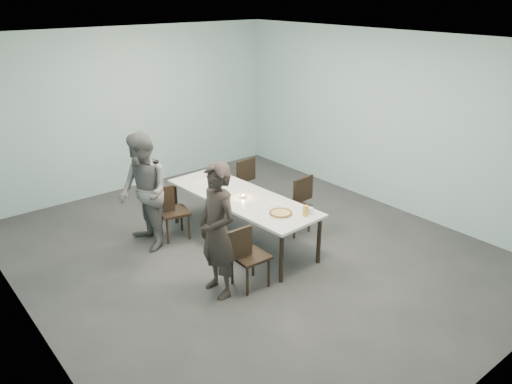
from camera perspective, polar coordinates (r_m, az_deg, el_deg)
ground at (r=7.43m, az=-0.80°, el=-6.78°), size 7.00×7.00×0.00m
room_shell at (r=6.69m, az=-0.89°, el=8.57°), size 6.02×7.02×3.01m
table at (r=7.42m, az=-1.69°, el=-0.87°), size 1.05×2.65×0.75m
chair_near_left at (r=6.35m, az=-1.26°, el=-7.00°), size 0.62×0.44×0.87m
chair_far_left at (r=7.70m, az=-9.97°, el=-1.88°), size 0.64×0.50×0.87m
chair_near_right at (r=7.88m, az=4.82°, el=-1.04°), size 0.62×0.45×0.87m
chair_far_right at (r=8.66m, az=-1.66°, el=1.24°), size 0.63×0.46×0.87m
diner_near at (r=6.11m, az=-4.41°, el=-4.47°), size 0.43×0.64×1.74m
diner_far at (r=7.39m, az=-12.74°, el=-0.02°), size 0.74×0.91×1.75m
pizza at (r=6.80m, az=2.85°, el=-2.42°), size 0.34×0.34×0.04m
side_plate at (r=7.13m, az=2.12°, el=-1.32°), size 0.18×0.18×0.01m
beer_glass at (r=6.76m, az=5.69°, el=-2.15°), size 0.08×0.08×0.15m
water_tumbler at (r=6.84m, az=6.20°, el=-2.14°), size 0.08×0.08×0.09m
tealight at (r=7.33m, az=-1.50°, el=-0.52°), size 0.06×0.06×0.05m
amber_tumbler at (r=7.84m, az=-5.15°, el=1.10°), size 0.07×0.07×0.08m
menu at (r=7.98m, az=-6.15°, el=1.18°), size 0.31×0.24×0.01m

